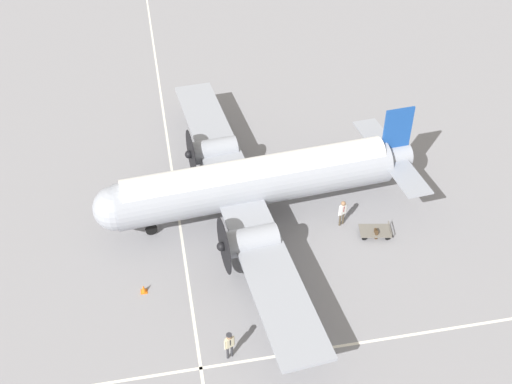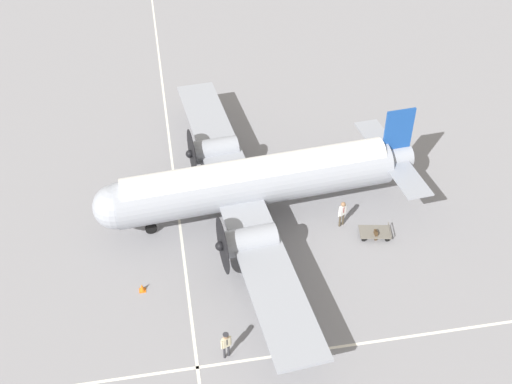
{
  "view_description": "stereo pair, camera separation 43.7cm",
  "coord_description": "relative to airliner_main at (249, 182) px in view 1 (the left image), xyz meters",
  "views": [
    {
      "loc": [
        29.04,
        -5.53,
        25.86
      ],
      "look_at": [
        0.0,
        0.0,
        1.75
      ],
      "focal_mm": 45.0,
      "sensor_mm": 36.0,
      "label": 1
    },
    {
      "loc": [
        29.12,
        -5.1,
        25.86
      ],
      "look_at": [
        0.0,
        0.0,
        1.75
      ],
      "focal_mm": 45.0,
      "sensor_mm": 36.0,
      "label": 2
    }
  ],
  "objects": [
    {
      "name": "airliner_main",
      "position": [
        0.0,
        0.0,
        0.0
      ],
      "size": [
        25.63,
        19.29,
        6.02
      ],
      "rotation": [
        0.0,
        0.0,
        4.81
      ],
      "color": "#9399A3",
      "rests_on": "ground_plane"
    },
    {
      "name": "ground_plane",
      "position": [
        -0.04,
        0.44,
        -2.6
      ],
      "size": [
        300.0,
        300.0,
        0.0
      ],
      "primitive_type": "plane",
      "color": "gray"
    },
    {
      "name": "passenger_boarding",
      "position": [
        1.82,
        5.3,
        -1.5
      ],
      "size": [
        0.35,
        0.56,
        1.78
      ],
      "rotation": [
        0.0,
        0.0,
        5.16
      ],
      "color": "#473D2D",
      "rests_on": "ground_plane"
    },
    {
      "name": "apron_line_northsouth",
      "position": [
        10.44,
        0.44,
        -2.59
      ],
      "size": [
        0.16,
        120.0,
        0.01
      ],
      "color": "silver",
      "rests_on": "ground_plane"
    },
    {
      "name": "apron_line_eastwest",
      "position": [
        -0.04,
        -4.24,
        -2.59
      ],
      "size": [
        120.0,
        0.16,
        0.01
      ],
      "color": "silver",
      "rests_on": "ground_plane"
    },
    {
      "name": "traffic_cone",
      "position": [
        5.04,
        -6.65,
        -2.38
      ],
      "size": [
        0.36,
        0.36,
        0.47
      ],
      "color": "orange",
      "rests_on": "ground_plane"
    },
    {
      "name": "crew_foreground",
      "position": [
        10.05,
        -2.77,
        -1.53
      ],
      "size": [
        0.37,
        0.54,
        1.69
      ],
      "rotation": [
        0.0,
        0.0,
        -1.17
      ],
      "color": "#2D2D33",
      "rests_on": "ground_plane"
    },
    {
      "name": "baggage_cart",
      "position": [
        3.06,
        6.99,
        -2.32
      ],
      "size": [
        1.48,
        1.97,
        0.56
      ],
      "rotation": [
        0.0,
        0.0,
        4.53
      ],
      "color": "#6B665B",
      "rests_on": "ground_plane"
    },
    {
      "name": "suitcase_near_door",
      "position": [
        3.3,
        6.94,
        -2.3
      ],
      "size": [
        0.35,
        0.14,
        0.63
      ],
      "color": "#47331E",
      "rests_on": "ground_plane"
    }
  ]
}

